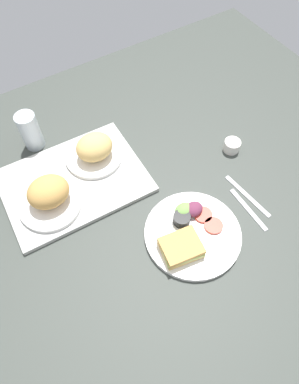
{
  "coord_description": "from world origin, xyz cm",
  "views": [
    {
      "loc": [
        -27.94,
        -45.5,
        93.2
      ],
      "look_at": [
        2.0,
        3.0,
        4.0
      ],
      "focal_mm": 32.12,
      "sensor_mm": 36.0,
      "label": 1
    }
  ],
  "objects": [
    {
      "name": "plate_with_salad",
      "position": [
        5.53,
        -14.18,
        1.7
      ],
      "size": [
        28.65,
        28.65,
        5.4
      ],
      "color": "white",
      "rests_on": "ground_plane"
    },
    {
      "name": "espresso_cup",
      "position": [
        36.86,
        5.3,
        2.0
      ],
      "size": [
        5.6,
        5.6,
        4.0
      ],
      "primitive_type": "cylinder",
      "color": "silver",
      "rests_on": "ground_plane"
    },
    {
      "name": "serving_tray",
      "position": [
        -15.71,
        21.2,
        0.8
      ],
      "size": [
        46.12,
        34.55,
        1.6
      ],
      "primitive_type": "cube",
      "rotation": [
        0.0,
        0.0,
        -0.03
      ],
      "color": "#B2B2AD",
      "rests_on": "ground_plane"
    },
    {
      "name": "fork",
      "position": [
        26.18,
        -16.59,
        0.25
      ],
      "size": [
        1.73,
        17.02,
        0.5
      ],
      "primitive_type": "cube",
      "rotation": [
        0.0,
        0.0,
        1.55
      ],
      "color": "#B7B7BC",
      "rests_on": "ground_plane"
    },
    {
      "name": "bread_plate_far",
      "position": [
        -5.37,
        25.74,
        5.56
      ],
      "size": [
        19.36,
        19.36,
        9.71
      ],
      "color": "white",
      "rests_on": "serving_tray"
    },
    {
      "name": "drinking_glass",
      "position": [
        -20.41,
        43.35,
        6.89
      ],
      "size": [
        6.69,
        6.69,
        13.79
      ],
      "primitive_type": "cylinder",
      "color": "silver",
      "rests_on": "ground_plane"
    },
    {
      "name": "ground_plane",
      "position": [
        0.0,
        0.0,
        -1.5
      ],
      "size": [
        190.0,
        150.0,
        3.0
      ],
      "primitive_type": "cube",
      "color": "#383D38"
    },
    {
      "name": "knife",
      "position": [
        29.18,
        -12.59,
        0.25
      ],
      "size": [
        3.22,
        19.05,
        0.5
      ],
      "primitive_type": "cube",
      "rotation": [
        0.0,
        0.0,
        1.67
      ],
      "color": "#B7B7BC",
      "rests_on": "ground_plane"
    },
    {
      "name": "bread_plate_near",
      "position": [
        -25.03,
        16.8,
        5.84
      ],
      "size": [
        19.3,
        19.3,
        10.09
      ],
      "color": "white",
      "rests_on": "serving_tray"
    }
  ]
}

